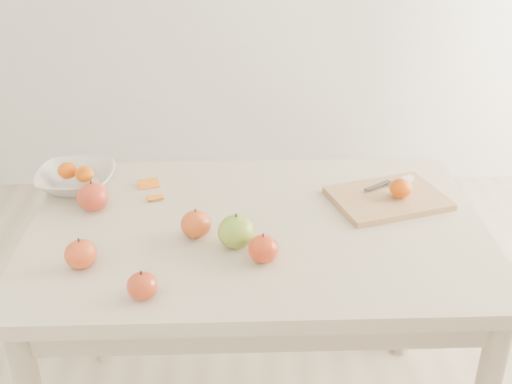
{
  "coord_description": "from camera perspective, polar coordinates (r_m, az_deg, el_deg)",
  "views": [
    {
      "loc": [
        -0.05,
        -1.46,
        1.61
      ],
      "look_at": [
        0.0,
        0.05,
        0.82
      ],
      "focal_mm": 45.0,
      "sensor_mm": 36.0,
      "label": 1
    }
  ],
  "objects": [
    {
      "name": "apple_red_c",
      "position": [
        1.44,
        -10.08,
        -8.21
      ],
      "size": [
        0.07,
        0.07,
        0.06
      ],
      "primitive_type": "ellipsoid",
      "color": "#A12B1C",
      "rests_on": "table"
    },
    {
      "name": "paring_knife",
      "position": [
        1.91,
        12.6,
        0.91
      ],
      "size": [
        0.16,
        0.09,
        0.01
      ],
      "color": "white",
      "rests_on": "cutting_board"
    },
    {
      "name": "apple_red_a",
      "position": [
        1.8,
        -14.31,
        -0.38
      ],
      "size": [
        0.09,
        0.09,
        0.08
      ],
      "primitive_type": "ellipsoid",
      "color": "maroon",
      "rests_on": "table"
    },
    {
      "name": "orange_peel_a",
      "position": [
        1.92,
        -9.52,
        0.61
      ],
      "size": [
        0.07,
        0.06,
        0.01
      ],
      "primitive_type": "cube",
      "rotation": [
        0.21,
        0.0,
        0.25
      ],
      "color": "orange",
      "rests_on": "table"
    },
    {
      "name": "apple_red_b",
      "position": [
        1.64,
        -5.36,
        -2.84
      ],
      "size": [
        0.08,
        0.08,
        0.07
      ],
      "primitive_type": "ellipsoid",
      "color": "maroon",
      "rests_on": "table"
    },
    {
      "name": "fruit_bowl",
      "position": [
        1.94,
        -15.69,
        1.1
      ],
      "size": [
        0.23,
        0.23,
        0.06
      ],
      "primitive_type": "imported",
      "color": "silver",
      "rests_on": "table"
    },
    {
      "name": "board_tangerine",
      "position": [
        1.82,
        12.73,
        0.33
      ],
      "size": [
        0.06,
        0.06,
        0.05
      ],
      "primitive_type": "ellipsoid",
      "color": "#D04807",
      "rests_on": "cutting_board"
    },
    {
      "name": "cutting_board",
      "position": [
        1.84,
        11.64,
        -0.54
      ],
      "size": [
        0.36,
        0.3,
        0.02
      ],
      "primitive_type": "cube",
      "rotation": [
        0.0,
        0.0,
        0.3
      ],
      "color": "#AA7C55",
      "rests_on": "table"
    },
    {
      "name": "orange_peel_b",
      "position": [
        1.84,
        -8.96,
        -0.55
      ],
      "size": [
        0.05,
        0.05,
        0.01
      ],
      "primitive_type": "cube",
      "rotation": [
        -0.14,
        0.0,
        0.25
      ],
      "color": "orange",
      "rests_on": "table"
    },
    {
      "name": "apple_green",
      "position": [
        1.58,
        -1.76,
        -3.53
      ],
      "size": [
        0.09,
        0.09,
        0.08
      ],
      "primitive_type": "ellipsoid",
      "color": "#5E8817",
      "rests_on": "table"
    },
    {
      "name": "table",
      "position": [
        1.75,
        0.06,
        -5.67
      ],
      "size": [
        1.2,
        0.8,
        0.75
      ],
      "color": "beige",
      "rests_on": "ground"
    },
    {
      "name": "bowl_tangerine_far",
      "position": [
        1.91,
        -15.0,
        1.56
      ],
      "size": [
        0.05,
        0.05,
        0.05
      ],
      "primitive_type": "ellipsoid",
      "color": "#D45807",
      "rests_on": "fruit_bowl"
    },
    {
      "name": "apple_red_e",
      "position": [
        1.53,
        0.65,
        -5.06
      ],
      "size": [
        0.07,
        0.07,
        0.07
      ],
      "primitive_type": "ellipsoid",
      "color": "#A6140F",
      "rests_on": "table"
    },
    {
      "name": "bowl_tangerine_near",
      "position": [
        1.95,
        -16.43,
        1.86
      ],
      "size": [
        0.06,
        0.06,
        0.05
      ],
      "primitive_type": "ellipsoid",
      "color": "#CF6307",
      "rests_on": "fruit_bowl"
    },
    {
      "name": "apple_red_d",
      "position": [
        1.57,
        -15.32,
        -5.34
      ],
      "size": [
        0.08,
        0.08,
        0.07
      ],
      "primitive_type": "ellipsoid",
      "color": "#9E2614",
      "rests_on": "table"
    }
  ]
}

